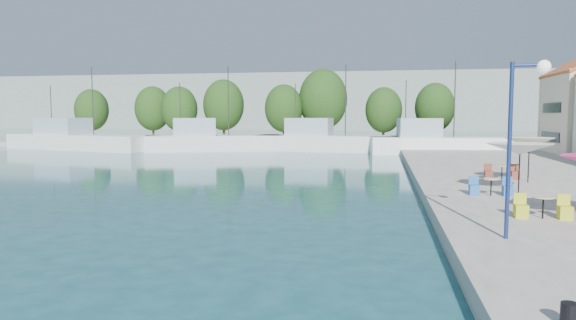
% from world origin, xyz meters
% --- Properties ---
extents(quay_far, '(90.00, 16.00, 0.60)m').
position_xyz_m(quay_far, '(-8.00, 67.00, 0.30)').
color(quay_far, gray).
rests_on(quay_far, ground).
extents(hill_west, '(180.00, 40.00, 16.00)m').
position_xyz_m(hill_west, '(-30.00, 160.00, 8.00)').
color(hill_west, gray).
rests_on(hill_west, ground).
extents(hill_east, '(140.00, 40.00, 12.00)m').
position_xyz_m(hill_east, '(40.00, 180.00, 6.00)').
color(hill_east, gray).
rests_on(hill_east, ground).
extents(trawler_01, '(20.53, 10.01, 10.20)m').
position_xyz_m(trawler_01, '(-32.12, 55.63, 1.07)').
color(trawler_01, silver).
rests_on(trawler_01, ground).
extents(trawler_02, '(16.03, 9.44, 10.20)m').
position_xyz_m(trawler_02, '(-15.29, 55.79, 1.07)').
color(trawler_02, silver).
rests_on(trawler_02, ground).
extents(trawler_03, '(17.25, 6.00, 10.20)m').
position_xyz_m(trawler_03, '(-2.16, 58.02, 1.07)').
color(trawler_03, silver).
rests_on(trawler_03, ground).
extents(trawler_04, '(14.85, 5.51, 10.20)m').
position_xyz_m(trawler_04, '(9.74, 55.45, 1.07)').
color(trawler_04, white).
rests_on(trawler_04, ground).
extents(tree_01, '(5.07, 5.07, 7.51)m').
position_xyz_m(tree_01, '(-39.77, 71.28, 4.93)').
color(tree_01, '#3F2B19').
rests_on(tree_01, quay_far).
extents(tree_02, '(5.27, 5.27, 7.81)m').
position_xyz_m(tree_02, '(-29.47, 70.71, 5.10)').
color(tree_02, '#3F2B19').
rests_on(tree_02, quay_far).
extents(tree_03, '(5.15, 5.15, 7.62)m').
position_xyz_m(tree_03, '(-24.46, 68.71, 5.00)').
color(tree_03, '#3F2B19').
rests_on(tree_03, quay_far).
extents(tree_04, '(5.82, 5.82, 8.62)m').
position_xyz_m(tree_04, '(-18.22, 69.76, 5.57)').
color(tree_04, '#3F2B19').
rests_on(tree_04, quay_far).
extents(tree_05, '(5.21, 5.21, 7.72)m').
position_xyz_m(tree_05, '(-9.16, 68.12, 5.05)').
color(tree_05, '#3F2B19').
rests_on(tree_05, quay_far).
extents(tree_06, '(6.64, 6.64, 9.83)m').
position_xyz_m(tree_06, '(-3.94, 69.42, 6.27)').
color(tree_06, '#3F2B19').
rests_on(tree_06, quay_far).
extents(tree_07, '(4.95, 4.95, 7.32)m').
position_xyz_m(tree_07, '(4.25, 70.17, 4.82)').
color(tree_07, '#3F2B19').
rests_on(tree_07, quay_far).
extents(tree_08, '(5.36, 5.36, 7.93)m').
position_xyz_m(tree_08, '(11.11, 71.76, 5.18)').
color(tree_08, '#3F2B19').
rests_on(tree_08, quay_far).
extents(umbrella_white, '(2.99, 2.99, 2.25)m').
position_xyz_m(umbrella_white, '(10.26, 23.85, 2.60)').
color(umbrella_white, black).
rests_on(umbrella_white, quay_right).
extents(umbrella_cream, '(2.61, 2.61, 2.36)m').
position_xyz_m(umbrella_cream, '(11.66, 27.69, 2.71)').
color(umbrella_cream, black).
rests_on(umbrella_cream, quay_right).
extents(cafe_table_01, '(1.82, 0.70, 0.76)m').
position_xyz_m(cafe_table_01, '(9.53, 17.71, 0.89)').
color(cafe_table_01, black).
rests_on(cafe_table_01, quay_right).
extents(cafe_table_02, '(1.82, 0.70, 0.76)m').
position_xyz_m(cafe_table_02, '(8.83, 22.69, 0.89)').
color(cafe_table_02, black).
rests_on(cafe_table_02, quay_right).
extents(cafe_table_03, '(1.82, 0.70, 0.76)m').
position_xyz_m(cafe_table_03, '(10.62, 28.90, 0.89)').
color(cafe_table_03, black).
rests_on(cafe_table_03, quay_right).
extents(street_lamp, '(1.03, 0.36, 5.03)m').
position_xyz_m(street_lamp, '(7.94, 14.43, 4.09)').
color(street_lamp, navy).
rests_on(street_lamp, quay_right).
extents(bollard, '(0.30, 0.30, 0.40)m').
position_xyz_m(bollard, '(7.22, 8.16, 0.80)').
color(bollard, black).
rests_on(bollard, quay_right).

